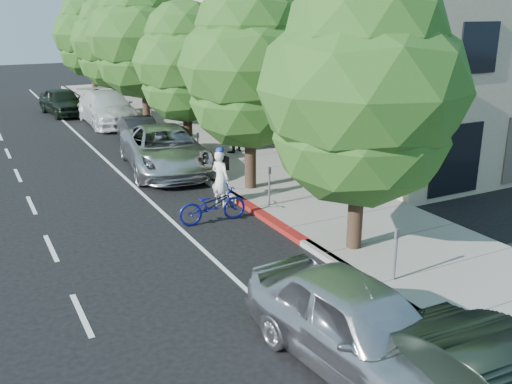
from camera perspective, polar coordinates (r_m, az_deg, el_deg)
ground at (r=16.54m, az=3.01°, el=-4.09°), size 120.00×120.00×0.00m
sidewalk at (r=24.26m, az=-1.93°, el=3.28°), size 4.60×56.00×0.15m
curb at (r=23.39m, az=-7.01°, el=2.60°), size 0.30×56.00×0.15m
curb_red_segment at (r=17.32m, az=1.33°, el=-2.77°), size 0.32×4.00×0.15m
storefront_building at (r=35.84m, az=1.64°, el=13.55°), size 10.00×36.00×7.00m
street_tree_0 at (r=14.34m, az=10.58°, el=9.83°), size 5.25×5.25×7.19m
street_tree_1 at (r=19.37m, az=-0.59°, el=12.34°), size 4.83×4.83×7.15m
street_tree_2 at (r=24.87m, az=-7.07°, el=12.68°), size 4.46×4.46×6.62m
street_tree_3 at (r=30.49m, az=-11.31°, el=14.93°), size 5.57×5.57×8.02m
street_tree_4 at (r=36.29m, az=-14.10°, el=14.36°), size 5.01×5.01×7.18m
street_tree_5 at (r=42.13m, az=-16.19°, el=14.83°), size 5.18×5.18×7.45m
cyclist at (r=18.45m, az=-3.57°, el=1.32°), size 0.68×0.80×1.87m
bicycle at (r=17.18m, az=-4.39°, el=-1.27°), size 2.15×0.80×1.12m
silver_suv at (r=22.92m, az=-9.11°, el=4.24°), size 3.72×6.62×1.75m
dark_sedan at (r=27.40m, az=-11.55°, el=5.88°), size 1.64×4.11×1.33m
white_pickup at (r=33.17m, az=-14.63°, el=8.11°), size 2.53×6.19×1.79m
dark_suv_far at (r=37.04m, az=-18.79°, el=8.56°), size 2.47×4.90×1.60m
near_car_a at (r=10.43m, az=10.29°, el=-13.14°), size 2.48×5.15×1.70m
pedestrian at (r=25.02m, az=-2.45°, el=6.14°), size 1.14×1.03×1.91m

